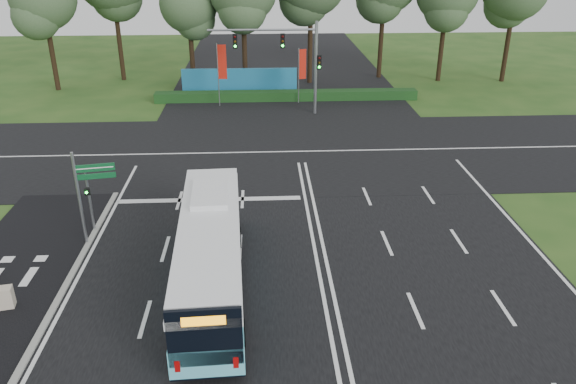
{
  "coord_description": "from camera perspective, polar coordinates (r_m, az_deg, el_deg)",
  "views": [
    {
      "loc": [
        -2.29,
        -21.77,
        12.63
      ],
      "look_at": [
        -1.06,
        2.0,
        1.76
      ],
      "focal_mm": 35.0,
      "sensor_mm": 36.0,
      "label": 1
    }
  ],
  "objects": [
    {
      "name": "ground",
      "position": [
        25.27,
        2.64,
        -5.47
      ],
      "size": [
        120.0,
        120.0,
        0.0
      ],
      "primitive_type": "plane",
      "color": "#244A18",
      "rests_on": "ground"
    },
    {
      "name": "road_main",
      "position": [
        25.26,
        2.64,
        -5.44
      ],
      "size": [
        20.0,
        120.0,
        0.04
      ],
      "primitive_type": "cube",
      "color": "black",
      "rests_on": "ground"
    },
    {
      "name": "road_cross",
      "position": [
        36.12,
        0.86,
        4.11
      ],
      "size": [
        120.0,
        14.0,
        0.05
      ],
      "primitive_type": "cube",
      "color": "black",
      "rests_on": "ground"
    },
    {
      "name": "bike_path",
      "position": [
        24.8,
        -27.12,
        -9.04
      ],
      "size": [
        5.0,
        18.0,
        0.06
      ],
      "primitive_type": "cube",
      "color": "black",
      "rests_on": "ground"
    },
    {
      "name": "kerb_strip",
      "position": [
        23.9,
        -21.83,
        -9.19
      ],
      "size": [
        0.25,
        18.0,
        0.12
      ],
      "primitive_type": "cube",
      "color": "gray",
      "rests_on": "ground"
    },
    {
      "name": "city_bus",
      "position": [
        21.78,
        -7.87,
        -6.18
      ],
      "size": [
        2.79,
        11.08,
        3.15
      ],
      "rotation": [
        0.0,
        0.0,
        0.05
      ],
      "color": "#62CDE3",
      "rests_on": "ground"
    },
    {
      "name": "pedestrian_signal",
      "position": [
        27.28,
        -19.55,
        -0.66
      ],
      "size": [
        0.29,
        0.4,
        3.05
      ],
      "rotation": [
        0.0,
        0.0,
        0.43
      ],
      "color": "gray",
      "rests_on": "ground"
    },
    {
      "name": "street_sign",
      "position": [
        25.73,
        -19.81,
        0.41
      ],
      "size": [
        1.7,
        0.37,
        4.41
      ],
      "rotation": [
        0.0,
        0.0,
        0.17
      ],
      "color": "gray",
      "rests_on": "ground"
    },
    {
      "name": "utility_cabinet",
      "position": [
        23.56,
        -26.74,
        -9.59
      ],
      "size": [
        0.61,
        0.54,
        0.89
      ],
      "primitive_type": "cube",
      "rotation": [
        0.0,
        0.0,
        0.19
      ],
      "color": "#C1B29B",
      "rests_on": "ground"
    },
    {
      "name": "banner_flag_left",
      "position": [
        45.8,
        -6.82,
        12.59
      ],
      "size": [
        0.75,
        0.11,
        5.06
      ],
      "rotation": [
        0.0,
        0.0,
        -0.07
      ],
      "color": "gray",
      "rests_on": "ground"
    },
    {
      "name": "banner_flag_mid",
      "position": [
        46.61,
        1.38,
        12.53
      ],
      "size": [
        0.64,
        0.25,
        4.49
      ],
      "rotation": [
        0.0,
        0.0,
        0.31
      ],
      "color": "gray",
      "rests_on": "ground"
    },
    {
      "name": "traffic_light_gantry",
      "position": [
        43.08,
        0.42,
        13.89
      ],
      "size": [
        8.41,
        0.28,
        7.0
      ],
      "color": "gray",
      "rests_on": "ground"
    },
    {
      "name": "hedge",
      "position": [
        47.91,
        -0.13,
        9.75
      ],
      "size": [
        22.0,
        1.2,
        0.8
      ],
      "primitive_type": "cube",
      "color": "#153B15",
      "rests_on": "ground"
    },
    {
      "name": "blue_hoarding",
      "position": [
        50.14,
        -4.94,
        11.16
      ],
      "size": [
        10.0,
        0.3,
        2.2
      ],
      "primitive_type": "cube",
      "color": "#1C6C98",
      "rests_on": "ground"
    }
  ]
}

